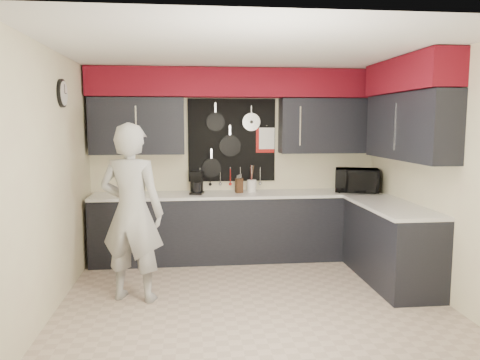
{
  "coord_description": "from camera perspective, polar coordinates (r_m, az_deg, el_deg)",
  "views": [
    {
      "loc": [
        -0.65,
        -4.8,
        1.87
      ],
      "look_at": [
        -0.07,
        0.5,
        1.22
      ],
      "focal_mm": 35.0,
      "sensor_mm": 36.0,
      "label": 1
    }
  ],
  "objects": [
    {
      "name": "left_wall_assembly",
      "position": [
        5.03,
        -21.71,
        0.39
      ],
      "size": [
        0.05,
        3.5,
        2.6
      ],
      "color": "#EFECB8",
      "rests_on": "ground"
    },
    {
      "name": "coffee_maker",
      "position": [
        6.3,
        -5.29,
        -0.26
      ],
      "size": [
        0.21,
        0.24,
        0.3
      ],
      "rotation": [
        0.0,
        0.0,
        -0.23
      ],
      "color": "black",
      "rests_on": "base_cabinets"
    },
    {
      "name": "microwave",
      "position": [
        6.65,
        14.02,
        -0.03
      ],
      "size": [
        0.67,
        0.55,
        0.32
      ],
      "primitive_type": "imported",
      "rotation": [
        0.0,
        0.0,
        -0.31
      ],
      "color": "black",
      "rests_on": "base_cabinets"
    },
    {
      "name": "right_wall_assembly",
      "position": [
        5.65,
        20.23,
        7.31
      ],
      "size": [
        0.36,
        3.5,
        2.6
      ],
      "color": "#EFECB8",
      "rests_on": "ground"
    },
    {
      "name": "back_wall_assembly",
      "position": [
        6.44,
        -0.37,
        8.25
      ],
      "size": [
        4.0,
        0.36,
        2.6
      ],
      "color": "#EFECB8",
      "rests_on": "ground"
    },
    {
      "name": "ground",
      "position": [
        5.19,
        1.41,
        -14.11
      ],
      "size": [
        4.0,
        4.0,
        0.0
      ],
      "primitive_type": "plane",
      "color": "#C0AA96",
      "rests_on": "ground"
    },
    {
      "name": "base_cabinets",
      "position": [
        6.2,
        4.55,
        -6.18
      ],
      "size": [
        3.95,
        2.2,
        0.92
      ],
      "color": "black",
      "rests_on": "ground"
    },
    {
      "name": "knife_block",
      "position": [
        6.37,
        -0.12,
        -0.69
      ],
      "size": [
        0.11,
        0.11,
        0.2
      ],
      "primitive_type": "cube",
      "rotation": [
        0.0,
        0.0,
        0.26
      ],
      "color": "#372011",
      "rests_on": "base_cabinets"
    },
    {
      "name": "person",
      "position": [
        5.02,
        -13.05,
        -3.91
      ],
      "size": [
        0.79,
        0.63,
        1.87
      ],
      "primitive_type": "imported",
      "rotation": [
        0.0,
        0.0,
        2.84
      ],
      "color": "#A4A4A1",
      "rests_on": "ground"
    },
    {
      "name": "utensil_crock",
      "position": [
        6.44,
        1.44,
        -0.72
      ],
      "size": [
        0.13,
        0.13,
        0.17
      ],
      "primitive_type": "cylinder",
      "color": "white",
      "rests_on": "base_cabinets"
    }
  ]
}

